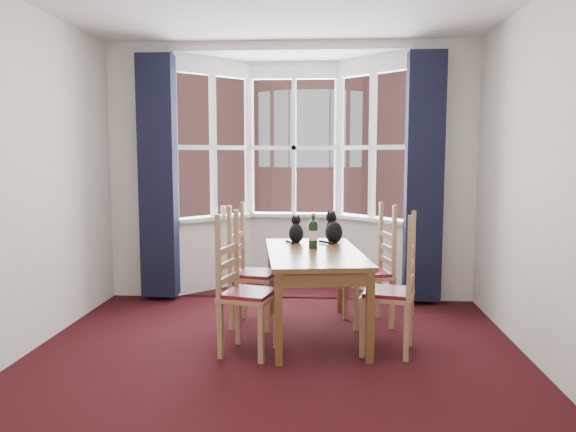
# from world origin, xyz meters

# --- Properties ---
(floor) EXTENTS (4.50, 4.50, 0.00)m
(floor) POSITION_xyz_m (0.00, 0.00, 0.00)
(floor) COLOR black
(floor) RESTS_ON ground
(wall_right) EXTENTS (0.00, 4.50, 4.50)m
(wall_right) POSITION_xyz_m (2.00, 0.00, 1.40)
(wall_right) COLOR silver
(wall_right) RESTS_ON floor
(wall_near) EXTENTS (4.00, 0.00, 4.00)m
(wall_near) POSITION_xyz_m (0.00, -2.25, 1.40)
(wall_near) COLOR silver
(wall_near) RESTS_ON floor
(wall_back_pier_left) EXTENTS (0.70, 0.12, 2.80)m
(wall_back_pier_left) POSITION_xyz_m (-1.65, 2.25, 1.40)
(wall_back_pier_left) COLOR silver
(wall_back_pier_left) RESTS_ON floor
(wall_back_pier_right) EXTENTS (0.70, 0.12, 2.80)m
(wall_back_pier_right) POSITION_xyz_m (1.65, 2.25, 1.40)
(wall_back_pier_right) COLOR silver
(wall_back_pier_right) RESTS_ON floor
(bay_window) EXTENTS (2.76, 0.94, 2.80)m
(bay_window) POSITION_xyz_m (0.00, 2.75, 1.40)
(bay_window) COLOR white
(bay_window) RESTS_ON floor
(curtain_left) EXTENTS (0.38, 0.22, 2.60)m
(curtain_left) POSITION_xyz_m (-1.42, 2.07, 1.35)
(curtain_left) COLOR black
(curtain_left) RESTS_ON floor
(curtain_right) EXTENTS (0.38, 0.22, 2.60)m
(curtain_right) POSITION_xyz_m (1.42, 2.07, 1.35)
(curtain_right) COLOR black
(curtain_right) RESTS_ON floor
(dining_table) EXTENTS (1.00, 1.59, 0.75)m
(dining_table) POSITION_xyz_m (0.29, 0.95, 0.67)
(dining_table) COLOR brown
(dining_table) RESTS_ON floor
(chair_left_near) EXTENTS (0.49, 0.50, 0.92)m
(chair_left_near) POSITION_xyz_m (-0.30, 0.47, 0.47)
(chair_left_near) COLOR #9F774D
(chair_left_near) RESTS_ON floor
(chair_left_far) EXTENTS (0.47, 0.49, 0.92)m
(chair_left_far) POSITION_xyz_m (-0.35, 1.21, 0.47)
(chair_left_far) COLOR #9F774D
(chair_left_far) RESTS_ON floor
(chair_right_near) EXTENTS (0.48, 0.50, 0.92)m
(chair_right_near) POSITION_xyz_m (0.98, 0.54, 0.47)
(chair_right_near) COLOR #9F774D
(chair_right_near) RESTS_ON floor
(chair_right_far) EXTENTS (0.49, 0.50, 0.92)m
(chair_right_far) POSITION_xyz_m (0.88, 1.33, 0.47)
(chair_right_far) COLOR #9F774D
(chair_right_far) RESTS_ON floor
(cat_left) EXTENTS (0.16, 0.21, 0.27)m
(cat_left) POSITION_xyz_m (0.11, 1.43, 0.86)
(cat_left) COLOR black
(cat_left) RESTS_ON dining_table
(cat_right) EXTENTS (0.23, 0.27, 0.32)m
(cat_right) POSITION_xyz_m (0.47, 1.42, 0.87)
(cat_right) COLOR black
(cat_right) RESTS_ON dining_table
(wine_bottle) EXTENTS (0.08, 0.08, 0.32)m
(wine_bottle) POSITION_xyz_m (0.28, 1.10, 0.89)
(wine_bottle) COLOR black
(wine_bottle) RESTS_ON dining_table
(candle_tall) EXTENTS (0.06, 0.06, 0.12)m
(candle_tall) POSITION_xyz_m (-0.81, 2.60, 0.93)
(candle_tall) COLOR white
(candle_tall) RESTS_ON bay_window
(candle_short) EXTENTS (0.06, 0.06, 0.09)m
(candle_short) POSITION_xyz_m (-0.74, 2.63, 0.92)
(candle_short) COLOR white
(candle_short) RESTS_ON bay_window
(street) EXTENTS (80.00, 80.00, 0.00)m
(street) POSITION_xyz_m (0.00, 32.25, -6.00)
(street) COLOR #333335
(street) RESTS_ON ground
(tenement_building) EXTENTS (18.40, 7.80, 15.20)m
(tenement_building) POSITION_xyz_m (0.00, 14.01, 1.60)
(tenement_building) COLOR #93534C
(tenement_building) RESTS_ON street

